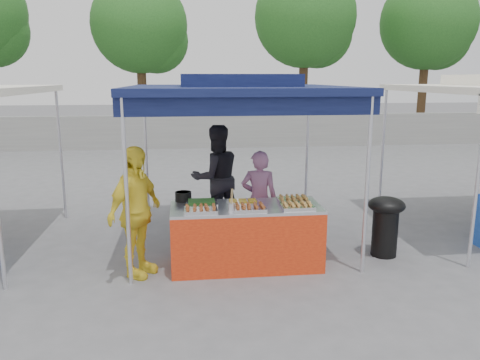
{
  "coord_description": "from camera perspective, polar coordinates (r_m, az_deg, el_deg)",
  "views": [
    {
      "loc": [
        -0.78,
        -6.06,
        2.52
      ],
      "look_at": [
        0.0,
        0.6,
        1.05
      ],
      "focal_mm": 35.0,
      "sensor_mm": 36.0,
      "label": 1
    }
  ],
  "objects": [
    {
      "name": "customer_person",
      "position": [
        6.1,
        -12.62,
        -3.86
      ],
      "size": [
        0.87,
        1.07,
        1.7
      ],
      "primitive_type": "imported",
      "rotation": [
        0.0,
        0.0,
        1.03
      ],
      "color": "yellow",
      "rests_on": "ground_plane"
    },
    {
      "name": "food_tray_fr",
      "position": [
        6.13,
        7.0,
        -3.2
      ],
      "size": [
        0.42,
        0.3,
        0.07
      ],
      "color": "white",
      "rests_on": "vendor_table"
    },
    {
      "name": "crate_stacked",
      "position": [
        7.14,
        2.16,
        -4.18
      ],
      "size": [
        0.52,
        0.36,
        0.31
      ],
      "primitive_type": "cube",
      "color": "#1637BA",
      "rests_on": "crate_right"
    },
    {
      "name": "back_wall",
      "position": [
        17.19,
        -4.04,
        5.92
      ],
      "size": [
        40.0,
        0.25,
        1.2
      ],
      "primitive_type": "cube",
      "color": "gray",
      "rests_on": "ground_plane"
    },
    {
      "name": "wok_burner",
      "position": [
        7.02,
        17.32,
        -4.78
      ],
      "size": [
        0.52,
        0.52,
        0.88
      ],
      "rotation": [
        0.0,
        0.0,
        -0.41
      ],
      "color": "black",
      "rests_on": "ground_plane"
    },
    {
      "name": "main_canopy",
      "position": [
        7.08,
        -0.35,
        11.15
      ],
      "size": [
        3.2,
        3.2,
        2.57
      ],
      "color": "silver",
      "rests_on": "ground_plane"
    },
    {
      "name": "skewer_cup",
      "position": [
        5.95,
        -1.04,
        -3.39
      ],
      "size": [
        0.09,
        0.09,
        0.11
      ],
      "primitive_type": "cylinder",
      "color": "silver",
      "rests_on": "vendor_table"
    },
    {
      "name": "helper_man",
      "position": [
        7.82,
        -2.91,
        0.27
      ],
      "size": [
        1.01,
        0.88,
        1.77
      ],
      "primitive_type": "imported",
      "rotation": [
        0.0,
        0.0,
        3.43
      ],
      "color": "#222228",
      "rests_on": "ground_plane"
    },
    {
      "name": "crate_right",
      "position": [
        7.24,
        2.13,
        -6.62
      ],
      "size": [
        0.56,
        0.39,
        0.33
      ],
      "primitive_type": "cube",
      "color": "#1637BA",
      "rests_on": "ground_plane"
    },
    {
      "name": "food_tray_br",
      "position": [
        6.45,
        6.52,
        -2.41
      ],
      "size": [
        0.42,
        0.3,
        0.07
      ],
      "color": "white",
      "rests_on": "vendor_table"
    },
    {
      "name": "tree_3",
      "position": [
        22.16,
        22.19,
        16.97
      ],
      "size": [
        3.94,
        3.94,
        6.77
      ],
      "color": "#4A321C",
      "rests_on": "ground_plane"
    },
    {
      "name": "food_tray_bm",
      "position": [
        6.28,
        0.35,
        -2.73
      ],
      "size": [
        0.42,
        0.3,
        0.07
      ],
      "color": "white",
      "rests_on": "vendor_table"
    },
    {
      "name": "food_tray_fl",
      "position": [
        5.95,
        -4.82,
        -3.63
      ],
      "size": [
        0.42,
        0.3,
        0.07
      ],
      "color": "white",
      "rests_on": "vendor_table"
    },
    {
      "name": "crate_left",
      "position": [
        7.16,
        -2.69,
        -7.05
      ],
      "size": [
        0.47,
        0.33,
        0.28
      ],
      "primitive_type": "cube",
      "color": "#1637BA",
      "rests_on": "ground_plane"
    },
    {
      "name": "food_tray_fm",
      "position": [
        6.0,
        1.15,
        -3.45
      ],
      "size": [
        0.42,
        0.3,
        0.07
      ],
      "color": "white",
      "rests_on": "vendor_table"
    },
    {
      "name": "tree_1",
      "position": [
        19.54,
        -11.69,
        17.56
      ],
      "size": [
        3.74,
        3.72,
        6.39
      ],
      "color": "#4A321C",
      "rests_on": "ground_plane"
    },
    {
      "name": "cooking_pot",
      "position": [
        6.51,
        -6.93,
        -2.01
      ],
      "size": [
        0.22,
        0.22,
        0.13
      ],
      "primitive_type": "cylinder",
      "color": "black",
      "rests_on": "vendor_table"
    },
    {
      "name": "ground_plane",
      "position": [
        6.61,
        0.61,
        -10.05
      ],
      "size": [
        80.0,
        80.0,
        0.0
      ],
      "primitive_type": "plane",
      "color": "slate"
    },
    {
      "name": "food_tray_bl",
      "position": [
        6.25,
        -4.72,
        -2.86
      ],
      "size": [
        0.42,
        0.3,
        0.07
      ],
      "color": "white",
      "rests_on": "vendor_table"
    },
    {
      "name": "vendor_woman",
      "position": [
        6.98,
        2.35,
        -2.41
      ],
      "size": [
        0.61,
        0.47,
        1.48
      ],
      "primitive_type": "imported",
      "rotation": [
        0.0,
        0.0,
        2.92
      ],
      "color": "#9D648E",
      "rests_on": "ground_plane"
    },
    {
      "name": "vendor_table",
      "position": [
        6.37,
        0.73,
        -6.85
      ],
      "size": [
        2.0,
        0.8,
        0.85
      ],
      "color": "red",
      "rests_on": "ground_plane"
    },
    {
      "name": "tree_2",
      "position": [
        19.79,
        8.32,
        18.62
      ],
      "size": [
        4.01,
        4.01,
        6.89
      ],
      "color": "#4A321C",
      "rests_on": "ground_plane"
    }
  ]
}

